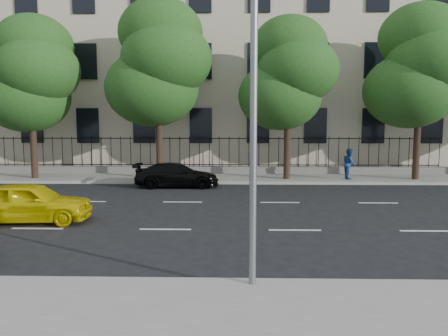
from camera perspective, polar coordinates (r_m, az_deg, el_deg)
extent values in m
plane|color=black|center=(11.38, -9.70, -11.04)|extent=(120.00, 120.00, 0.00)
cube|color=gray|center=(7.73, -15.75, -19.24)|extent=(60.00, 4.00, 0.15)
cube|color=gray|center=(24.96, -3.52, -1.28)|extent=(60.00, 4.00, 0.15)
cube|color=#C2B69A|center=(34.18, -2.28, 15.80)|extent=(34.00, 12.00, 18.00)
cube|color=slate|center=(26.61, -3.21, -0.21)|extent=(30.00, 0.50, 0.40)
cube|color=black|center=(26.58, -3.21, 0.44)|extent=(28.80, 0.05, 0.05)
cube|color=black|center=(26.46, -3.24, 3.88)|extent=(28.80, 0.05, 0.05)
cylinder|color=slate|center=(8.39, 3.91, 11.57)|extent=(0.14, 0.14, 8.00)
cylinder|color=#382619|center=(26.39, -23.58, 2.02)|extent=(0.36, 0.36, 2.97)
ellipsoid|color=#264617|center=(26.80, -24.38, 8.44)|extent=(4.75, 4.75, 3.90)
ellipsoid|color=#264617|center=(26.07, -23.19, 11.60)|extent=(4.50, 4.50, 3.70)
ellipsoid|color=#264617|center=(26.95, -23.57, 14.35)|extent=(4.25, 4.25, 3.50)
cylinder|color=#382619|center=(24.26, -8.43, 2.57)|extent=(0.36, 0.36, 3.32)
ellipsoid|color=#264617|center=(24.64, -9.36, 10.25)|extent=(5.13, 5.13, 4.21)
ellipsoid|color=#264617|center=(24.14, -7.50, 13.90)|extent=(4.86, 4.86, 4.00)
ellipsoid|color=#264617|center=(25.03, -8.27, 17.06)|extent=(4.59, 4.59, 3.78)
cylinder|color=#382619|center=(24.08, 8.23, 2.25)|extent=(0.36, 0.36, 3.08)
ellipsoid|color=#264617|center=(24.31, 7.31, 9.33)|extent=(4.56, 4.56, 3.74)
ellipsoid|color=#264617|center=(24.03, 9.67, 12.49)|extent=(4.32, 4.32, 3.55)
ellipsoid|color=#264617|center=(24.74, 8.57, 15.41)|extent=(4.08, 4.08, 3.36)
cylinder|color=#382619|center=(25.86, 23.84, 2.21)|extent=(0.36, 0.36, 3.22)
ellipsoid|color=#264617|center=(25.98, 23.08, 9.26)|extent=(4.94, 4.94, 4.06)
ellipsoid|color=#264617|center=(25.99, 25.52, 12.32)|extent=(4.68, 4.68, 3.85)
ellipsoid|color=#264617|center=(26.58, 24.31, 15.34)|extent=(4.42, 4.42, 3.64)
imported|color=#DBC808|center=(15.77, -24.02, -4.11)|extent=(4.05, 1.87, 1.35)
imported|color=black|center=(22.02, -6.18, -0.93)|extent=(4.27, 1.89, 1.22)
imported|color=navy|center=(24.73, 16.05, 0.55)|extent=(0.67, 0.84, 1.68)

